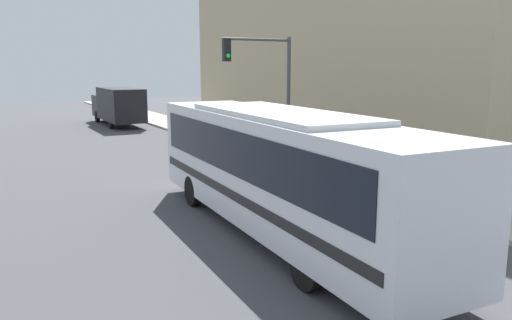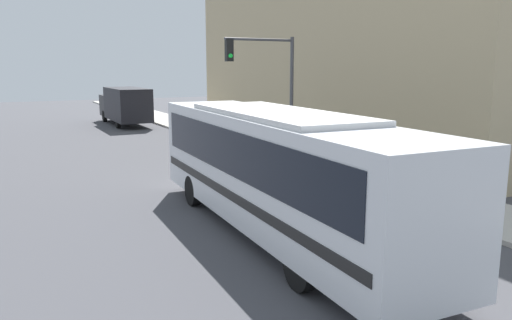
{
  "view_description": "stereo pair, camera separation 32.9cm",
  "coord_description": "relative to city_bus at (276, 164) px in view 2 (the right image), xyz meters",
  "views": [
    {
      "loc": [
        -6.68,
        -9.41,
        4.37
      ],
      "look_at": [
        0.92,
        4.37,
        1.41
      ],
      "focal_mm": 35.0,
      "sensor_mm": 36.0,
      "label": 1
    },
    {
      "loc": [
        -6.39,
        -9.57,
        4.37
      ],
      "look_at": [
        0.92,
        4.37,
        1.41
      ],
      "focal_mm": 35.0,
      "sensor_mm": 36.0,
      "label": 2
    }
  ],
  "objects": [
    {
      "name": "pedestrian_near_corner",
      "position": [
        6.35,
        8.29,
        -0.89
      ],
      "size": [
        0.34,
        0.34,
        1.69
      ],
      "color": "#23283D",
      "rests_on": "sidewalk"
    },
    {
      "name": "building_facade",
      "position": [
        10.67,
        11.58,
        3.9
      ],
      "size": [
        6.0,
        23.9,
        11.56
      ],
      "color": "tan",
      "rests_on": "ground_plane"
    },
    {
      "name": "delivery_truck",
      "position": [
        2.44,
        27.21,
        -0.33
      ],
      "size": [
        2.31,
        8.09,
        2.82
      ],
      "color": "black",
      "rests_on": "ground_plane"
    },
    {
      "name": "fire_hydrant",
      "position": [
        5.18,
        1.65,
        -1.38
      ],
      "size": [
        0.23,
        0.31,
        0.74
      ],
      "color": "#999999",
      "rests_on": "sidewalk"
    },
    {
      "name": "sidewalk",
      "position": [
        6.13,
        18.63,
        -1.82
      ],
      "size": [
        3.09,
        70.0,
        0.14
      ],
      "color": "#B7B2A8",
      "rests_on": "ground_plane"
    },
    {
      "name": "traffic_light_pole",
      "position": [
        4.23,
        7.89,
        2.01
      ],
      "size": [
        3.28,
        0.35,
        5.49
      ],
      "color": "#47474C",
      "rests_on": "sidewalk"
    },
    {
      "name": "ground_plane",
      "position": [
        0.08,
        -1.37,
        -1.88
      ],
      "size": [
        120.0,
        120.0,
        0.0
      ],
      "primitive_type": "plane",
      "color": "#47474C"
    },
    {
      "name": "parking_meter",
      "position": [
        5.18,
        6.88,
        -0.79
      ],
      "size": [
        0.14,
        0.14,
        1.42
      ],
      "color": "#47474C",
      "rests_on": "sidewalk"
    },
    {
      "name": "city_bus",
      "position": [
        0.0,
        0.0,
        0.0
      ],
      "size": [
        3.01,
        11.74,
        3.27
      ],
      "rotation": [
        0.0,
        0.0,
        -0.05
      ],
      "color": "silver",
      "rests_on": "ground_plane"
    }
  ]
}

